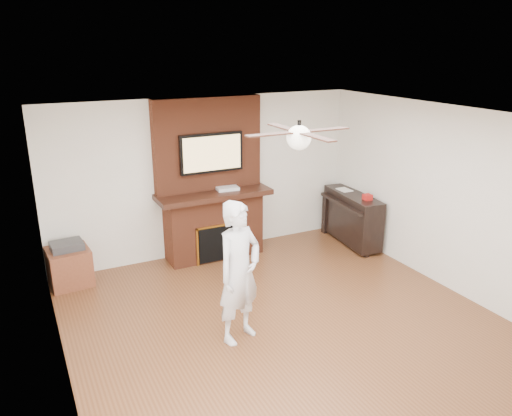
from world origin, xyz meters
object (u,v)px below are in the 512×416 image
person (239,272)px  piano (352,217)px  side_table (69,265)px  fireplace (212,196)px

person → piano: bearing=10.2°
person → side_table: (-1.58, 2.31, -0.54)m
fireplace → piano: fireplace is taller
fireplace → side_table: (-2.20, -0.07, -0.70)m
person → side_table: bearing=103.2°
person → side_table: size_ratio=2.61×
fireplace → side_table: size_ratio=3.93×
side_table → piano: size_ratio=0.47×
person → piano: 3.43m
fireplace → piano: size_ratio=1.83×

